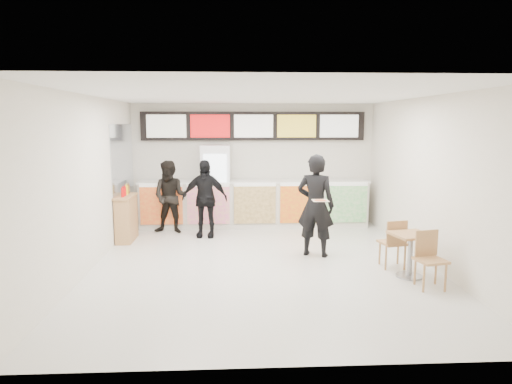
{
  "coord_description": "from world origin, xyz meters",
  "views": [
    {
      "loc": [
        -0.52,
        -7.91,
        2.53
      ],
      "look_at": [
        -0.05,
        1.2,
        1.14
      ],
      "focal_mm": 32.0,
      "sensor_mm": 36.0,
      "label": 1
    }
  ],
  "objects": [
    {
      "name": "pizza_slice",
      "position": [
        1.05,
        0.08,
        1.16
      ],
      "size": [
        0.36,
        0.36,
        0.02
      ],
      "color": "beige",
      "rests_on": "customer_main"
    },
    {
      "name": "customer_left",
      "position": [
        -1.96,
        2.52,
        0.84
      ],
      "size": [
        0.91,
        0.76,
        1.68
      ],
      "primitive_type": "imported",
      "rotation": [
        0.0,
        0.0,
        -0.16
      ],
      "color": "black",
      "rests_on": "floor"
    },
    {
      "name": "wall_back",
      "position": [
        0.0,
        3.5,
        1.5
      ],
      "size": [
        6.0,
        0.0,
        6.0
      ],
      "primitive_type": "plane",
      "rotation": [
        1.57,
        0.0,
        0.0
      ],
      "color": "silver",
      "rests_on": "floor"
    },
    {
      "name": "floor",
      "position": [
        0.0,
        0.0,
        0.0
      ],
      "size": [
        7.0,
        7.0,
        0.0
      ],
      "primitive_type": "plane",
      "color": "beige",
      "rests_on": "ground"
    },
    {
      "name": "menu_board",
      "position": [
        0.0,
        3.41,
        2.45
      ],
      "size": [
        5.5,
        0.14,
        0.7
      ],
      "color": "black",
      "rests_on": "wall_back"
    },
    {
      "name": "customer_main",
      "position": [
        1.05,
        0.53,
        0.98
      ],
      "size": [
        0.84,
        0.7,
        1.95
      ],
      "primitive_type": "imported",
      "rotation": [
        0.0,
        0.0,
        2.75
      ],
      "color": "black",
      "rests_on": "floor"
    },
    {
      "name": "wall_right",
      "position": [
        3.0,
        0.0,
        1.5
      ],
      "size": [
        0.0,
        7.0,
        7.0
      ],
      "primitive_type": "plane",
      "rotation": [
        1.57,
        0.0,
        -1.57
      ],
      "color": "silver",
      "rests_on": "floor"
    },
    {
      "name": "customer_mid",
      "position": [
        -1.15,
        2.11,
        0.87
      ],
      "size": [
        1.06,
        0.54,
        1.73
      ],
      "primitive_type": "imported",
      "rotation": [
        0.0,
        0.0,
        -0.12
      ],
      "color": "black",
      "rests_on": "floor"
    },
    {
      "name": "wall_left",
      "position": [
        -3.0,
        0.0,
        1.5
      ],
      "size": [
        0.0,
        7.0,
        7.0
      ],
      "primitive_type": "plane",
      "rotation": [
        1.57,
        0.0,
        1.57
      ],
      "color": "silver",
      "rests_on": "floor"
    },
    {
      "name": "condiment_ledge",
      "position": [
        -2.82,
        1.85,
        0.51
      ],
      "size": [
        0.36,
        0.88,
        1.18
      ],
      "color": "tan",
      "rests_on": "floor"
    },
    {
      "name": "mirror_panel",
      "position": [
        -2.99,
        2.45,
        1.75
      ],
      "size": [
        0.01,
        2.0,
        1.5
      ],
      "primitive_type": "cube",
      "color": "#B2B7BF",
      "rests_on": "wall_left"
    },
    {
      "name": "cafe_table",
      "position": [
        2.39,
        -0.78,
        0.51
      ],
      "size": [
        0.71,
        1.55,
        0.87
      ],
      "rotation": [
        0.0,
        0.0,
        0.21
      ],
      "color": "tan",
      "rests_on": "floor"
    },
    {
      "name": "ceiling",
      "position": [
        0.0,
        0.0,
        3.0
      ],
      "size": [
        7.0,
        7.0,
        0.0
      ],
      "primitive_type": "plane",
      "rotation": [
        3.14,
        0.0,
        0.0
      ],
      "color": "white",
      "rests_on": "wall_back"
    },
    {
      "name": "service_counter",
      "position": [
        0.0,
        3.09,
        0.57
      ],
      "size": [
        5.56,
        0.77,
        1.14
      ],
      "color": "silver",
      "rests_on": "floor"
    },
    {
      "name": "drinks_fridge",
      "position": [
        -0.93,
        3.11,
        1.0
      ],
      "size": [
        0.7,
        0.67,
        2.0
      ],
      "color": "white",
      "rests_on": "floor"
    }
  ]
}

